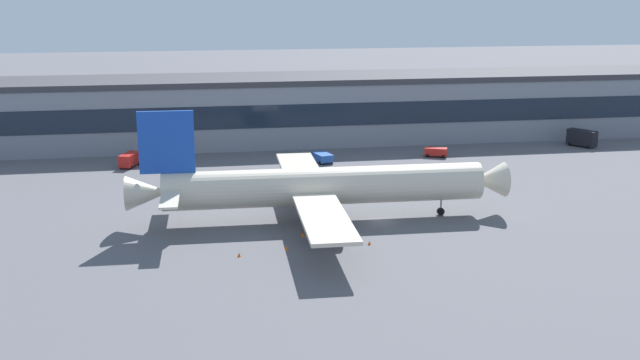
# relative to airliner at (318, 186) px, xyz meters

# --- Properties ---
(ground_plane) EXTENTS (600.00, 600.00, 0.00)m
(ground_plane) POSITION_rel_airliner_xyz_m (8.79, -1.63, -5.12)
(ground_plane) COLOR #56565B
(terminal_building) EXTENTS (189.13, 18.77, 14.32)m
(terminal_building) POSITION_rel_airliner_xyz_m (8.79, 56.97, 2.07)
(terminal_building) COLOR gray
(terminal_building) RESTS_ON ground_plane
(airliner) EXTENTS (55.16, 47.04, 16.58)m
(airliner) POSITION_rel_airliner_xyz_m (0.00, 0.00, 0.00)
(airliner) COLOR beige
(airliner) RESTS_ON ground_plane
(follow_me_car) EXTENTS (4.79, 3.46, 1.85)m
(follow_me_car) POSITION_rel_airliner_xyz_m (29.68, 36.90, -4.03)
(follow_me_car) COLOR red
(follow_me_car) RESTS_ON ground_plane
(pushback_tractor) EXTENTS (3.77, 5.31, 1.75)m
(pushback_tractor) POSITION_rel_airliner_xyz_m (6.67, 36.16, -4.07)
(pushback_tractor) COLOR #2651A5
(pushback_tractor) RESTS_ON ground_plane
(crew_van) EXTENTS (3.78, 5.63, 2.55)m
(crew_van) POSITION_rel_airliner_xyz_m (-29.80, 38.37, -3.66)
(crew_van) COLOR red
(crew_van) RESTS_ON ground_plane
(stair_truck) EXTENTS (5.29, 6.34, 3.55)m
(stair_truck) POSITION_rel_airliner_xyz_m (63.48, 41.23, -3.14)
(stair_truck) COLOR black
(stair_truck) RESTS_ON ground_plane
(traffic_cone_0) EXTENTS (0.44, 0.44, 0.55)m
(traffic_cone_0) POSITION_rel_airliner_xyz_m (4.95, -11.46, -4.84)
(traffic_cone_0) COLOR #F2590C
(traffic_cone_0) RESTS_ON ground_plane
(traffic_cone_1) EXTENTS (0.45, 0.45, 0.56)m
(traffic_cone_1) POSITION_rel_airliner_xyz_m (-12.27, -13.12, -4.84)
(traffic_cone_1) COLOR #F2590C
(traffic_cone_1) RESTS_ON ground_plane
(traffic_cone_2) EXTENTS (0.53, 0.53, 0.66)m
(traffic_cone_2) POSITION_rel_airliner_xyz_m (-3.22, -6.70, -4.79)
(traffic_cone_2) COLOR #F2590C
(traffic_cone_2) RESTS_ON ground_plane
(traffic_cone_3) EXTENTS (0.45, 0.45, 0.57)m
(traffic_cone_3) POSITION_rel_airliner_xyz_m (-6.03, -11.70, -4.83)
(traffic_cone_3) COLOR #F2590C
(traffic_cone_3) RESTS_ON ground_plane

